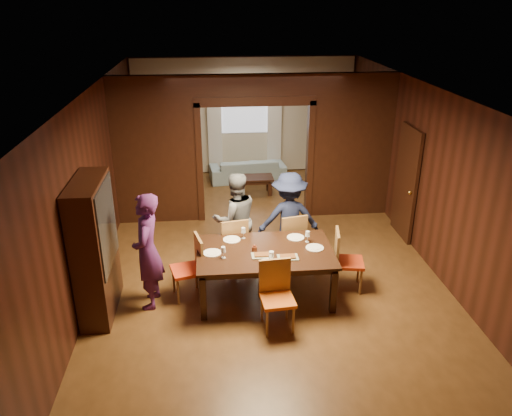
{
  "coord_description": "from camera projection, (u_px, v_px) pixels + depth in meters",
  "views": [
    {
      "loc": [
        -0.88,
        -7.83,
        4.25
      ],
      "look_at": [
        -0.17,
        -0.4,
        1.05
      ],
      "focal_mm": 35.0,
      "sensor_mm": 36.0,
      "label": 1
    }
  ],
  "objects": [
    {
      "name": "sofa",
      "position": [
        248.0,
        169.0,
        12.33
      ],
      "size": [
        1.9,
        0.9,
        0.54
      ],
      "primitive_type": "imported",
      "rotation": [
        0.0,
        0.0,
        3.24
      ],
      "color": "#9BBCCB",
      "rests_on": "floor"
    },
    {
      "name": "wineglass_right",
      "position": [
        307.0,
        237.0,
        7.61
      ],
      "size": [
        0.08,
        0.08,
        0.18
      ],
      "primitive_type": null,
      "color": "silver",
      "rests_on": "dining_table"
    },
    {
      "name": "plate_right",
      "position": [
        315.0,
        248.0,
        7.45
      ],
      "size": [
        0.27,
        0.27,
        0.01
      ],
      "primitive_type": "cylinder",
      "color": "silver",
      "rests_on": "dining_table"
    },
    {
      "name": "chair_near",
      "position": [
        278.0,
        298.0,
        6.73
      ],
      "size": [
        0.48,
        0.48,
        0.97
      ],
      "primitive_type": null,
      "rotation": [
        0.0,
        0.0,
        0.09
      ],
      "color": "#D65914",
      "rests_on": "floor"
    },
    {
      "name": "serving_bowl",
      "position": [
        270.0,
        245.0,
        7.44
      ],
      "size": [
        0.37,
        0.37,
        0.09
      ],
      "primitive_type": "imported",
      "color": "black",
      "rests_on": "dining_table"
    },
    {
      "name": "platter_b",
      "position": [
        288.0,
        257.0,
        7.17
      ],
      "size": [
        0.3,
        0.2,
        0.04
      ],
      "primitive_type": "cube",
      "color": "gray",
      "rests_on": "dining_table"
    },
    {
      "name": "hutch",
      "position": [
        95.0,
        249.0,
        6.93
      ],
      "size": [
        0.4,
        1.2,
        2.0
      ],
      "primitive_type": "cube",
      "color": "black",
      "rests_on": "floor"
    },
    {
      "name": "plate_near",
      "position": [
        268.0,
        263.0,
        7.03
      ],
      "size": [
        0.27,
        0.27,
        0.01
      ],
      "primitive_type": "cylinder",
      "color": "silver",
      "rests_on": "dining_table"
    },
    {
      "name": "plate_left",
      "position": [
        212.0,
        253.0,
        7.31
      ],
      "size": [
        0.27,
        0.27,
        0.01
      ],
      "primitive_type": "cylinder",
      "color": "white",
      "rests_on": "dining_table"
    },
    {
      "name": "wineglass_left",
      "position": [
        223.0,
        252.0,
        7.14
      ],
      "size": [
        0.08,
        0.08,
        0.18
      ],
      "primitive_type": null,
      "color": "silver",
      "rests_on": "dining_table"
    },
    {
      "name": "chair_right",
      "position": [
        349.0,
        260.0,
        7.67
      ],
      "size": [
        0.51,
        0.51,
        0.97
      ],
      "primitive_type": null,
      "rotation": [
        0.0,
        0.0,
        1.39
      ],
      "color": "red",
      "rests_on": "floor"
    },
    {
      "name": "person_grey",
      "position": [
        235.0,
        219.0,
        8.31
      ],
      "size": [
        0.9,
        0.78,
        1.61
      ],
      "primitive_type": "imported",
      "rotation": [
        0.0,
        0.0,
        3.38
      ],
      "color": "slate",
      "rests_on": "floor"
    },
    {
      "name": "person_navy",
      "position": [
        289.0,
        218.0,
        8.34
      ],
      "size": [
        1.05,
        0.62,
        1.61
      ],
      "primitive_type": "imported",
      "rotation": [
        0.0,
        0.0,
        3.17
      ],
      "color": "#161D39",
      "rests_on": "floor"
    },
    {
      "name": "chair_left",
      "position": [
        187.0,
        268.0,
        7.45
      ],
      "size": [
        0.53,
        0.53,
        0.97
      ],
      "primitive_type": null,
      "rotation": [
        0.0,
        0.0,
        -1.32
      ],
      "color": "red",
      "rests_on": "floor"
    },
    {
      "name": "coffee_table",
      "position": [
        255.0,
        185.0,
        11.51
      ],
      "size": [
        0.8,
        0.5,
        0.4
      ],
      "primitive_type": "cube",
      "color": "black",
      "rests_on": "floor"
    },
    {
      "name": "curtain_left",
      "position": [
        215.0,
        126.0,
        12.38
      ],
      "size": [
        0.35,
        0.06,
        2.4
      ],
      "primitive_type": "cube",
      "color": "white",
      "rests_on": "back_wall"
    },
    {
      "name": "chair_far_r",
      "position": [
        290.0,
        238.0,
        8.36
      ],
      "size": [
        0.52,
        0.52,
        0.97
      ],
      "primitive_type": null,
      "rotation": [
        0.0,
        0.0,
        3.35
      ],
      "color": "orange",
      "rests_on": "floor"
    },
    {
      "name": "ceiling",
      "position": [
        265.0,
        89.0,
        7.77
      ],
      "size": [
        5.5,
        9.0,
        0.02
      ],
      "primitive_type": "cube",
      "color": "silver",
      "rests_on": "room_walls"
    },
    {
      "name": "floor",
      "position": [
        263.0,
        253.0,
        8.91
      ],
      "size": [
        9.0,
        9.0,
        0.0
      ],
      "primitive_type": "plane",
      "color": "#533417",
      "rests_on": "ground"
    },
    {
      "name": "tumbler",
      "position": [
        271.0,
        256.0,
        7.09
      ],
      "size": [
        0.07,
        0.07,
        0.14
      ],
      "primitive_type": "cylinder",
      "color": "silver",
      "rests_on": "dining_table"
    },
    {
      "name": "curtain_right",
      "position": [
        274.0,
        124.0,
        12.51
      ],
      "size": [
        0.35,
        0.06,
        2.4
      ],
      "primitive_type": "cube",
      "color": "white",
      "rests_on": "back_wall"
    },
    {
      "name": "plate_far_r",
      "position": [
        296.0,
        237.0,
        7.77
      ],
      "size": [
        0.27,
        0.27,
        0.01
      ],
      "primitive_type": "cylinder",
      "color": "white",
      "rests_on": "dining_table"
    },
    {
      "name": "platter_a",
      "position": [
        262.0,
        255.0,
        7.22
      ],
      "size": [
        0.3,
        0.2,
        0.04
      ],
      "primitive_type": "cube",
      "color": "gray",
      "rests_on": "dining_table"
    },
    {
      "name": "condiment_jar",
      "position": [
        255.0,
        249.0,
        7.32
      ],
      "size": [
        0.08,
        0.08,
        0.11
      ],
      "primitive_type": null,
      "color": "#502112",
      "rests_on": "dining_table"
    },
    {
      "name": "chair_far_l",
      "position": [
        233.0,
        243.0,
        8.21
      ],
      "size": [
        0.51,
        0.51,
        0.97
      ],
      "primitive_type": null,
      "rotation": [
        0.0,
        0.0,
        3.32
      ],
      "color": "red",
      "rests_on": "floor"
    },
    {
      "name": "person_purple",
      "position": [
        148.0,
        251.0,
        7.11
      ],
      "size": [
        0.46,
        0.67,
        1.75
      ],
      "primitive_type": "imported",
      "rotation": [
        0.0,
        0.0,
        -1.64
      ],
      "color": "#4A1C54",
      "rests_on": "floor"
    },
    {
      "name": "room_walls",
      "position": [
        254.0,
        142.0,
        10.04
      ],
      "size": [
        5.52,
        9.01,
        2.9
      ],
      "color": "black",
      "rests_on": "floor"
    },
    {
      "name": "plate_far_l",
      "position": [
        232.0,
        240.0,
        7.7
      ],
      "size": [
        0.27,
        0.27,
        0.01
      ],
      "primitive_type": "cylinder",
      "color": "white",
      "rests_on": "dining_table"
    },
    {
      "name": "wineglass_far",
      "position": [
        243.0,
        233.0,
        7.72
      ],
      "size": [
        0.08,
        0.08,
        0.18
      ],
      "primitive_type": null,
      "color": "silver",
      "rests_on": "dining_table"
    },
    {
      "name": "door_right",
      "position": [
        406.0,
        183.0,
        9.19
      ],
      "size": [
        0.06,
        0.9,
        2.1
      ],
      "primitive_type": "cube",
      "color": "black",
      "rests_on": "floor"
    },
    {
      "name": "dining_table",
      "position": [
        265.0,
        273.0,
        7.53
      ],
      "size": [
        2.02,
        1.25,
        0.76
      ],
      "primitive_type": "cube",
      "color": "black",
      "rests_on": "floor"
    },
    {
      "name": "window_far",
      "position": [
        244.0,
        107.0,
        12.3
      ],
      "size": [
        1.2,
        0.03,
        1.3
      ],
      "primitive_type": "cube",
      "color": "silver",
      "rests_on": "back_wall"
    }
  ]
}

